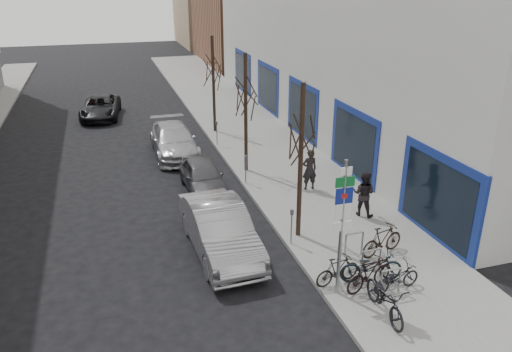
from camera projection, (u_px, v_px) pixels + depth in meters
ground at (257, 312)px, 13.69m from camera, size 120.00×120.00×0.00m
sidewalk_east at (284, 167)px, 23.73m from camera, size 5.00×70.00×0.15m
commercial_building at (443, 37)px, 30.61m from camera, size 20.00×32.00×10.00m
brick_building_far at (262, 22)px, 51.12m from camera, size 12.00×14.00×8.00m
tan_building_far at (230, 8)px, 64.33m from camera, size 13.00×12.00×9.00m
highway_sign_pole at (342, 221)px, 13.41m from camera, size 0.55×0.10×4.20m
bike_rack at (371, 259)px, 15.01m from camera, size 0.66×2.26×0.83m
tree_near at (302, 126)px, 15.94m from camera, size 1.80×1.80×5.50m
tree_mid at (246, 85)px, 21.69m from camera, size 1.80×1.80×5.50m
tree_far at (213, 62)px, 27.44m from camera, size 1.80×1.80×5.50m
meter_front at (292, 223)px, 16.58m from camera, size 0.10×0.08×1.27m
meter_mid at (246, 166)px, 21.45m from camera, size 0.10×0.08×1.27m
meter_back at (217, 131)px, 26.31m from camera, size 0.10×0.08×1.27m
bike_near_left at (386, 296)px, 13.13m from camera, size 0.68×1.99×1.20m
bike_near_right at (369, 274)px, 14.25m from camera, size 1.76×0.91×1.03m
bike_mid_curb at (371, 264)px, 14.61m from camera, size 1.96×0.91×1.15m
bike_mid_inner at (338, 270)px, 14.54m from camera, size 1.56×0.70×0.91m
bike_far_curb at (397, 276)px, 14.21m from camera, size 1.61×0.68×0.95m
bike_far_inner at (382, 240)px, 16.04m from camera, size 1.79×0.93×1.04m
parked_car_front at (220, 230)px, 16.35m from camera, size 1.96×5.09×1.66m
parked_car_mid at (203, 176)px, 21.07m from camera, size 1.62×3.95×1.34m
parked_car_back at (174, 140)px, 25.32m from camera, size 2.13×5.18×1.50m
lane_car at (101, 107)px, 31.91m from camera, size 2.84×5.09×1.35m
pedestrian_near at (309, 170)px, 20.79m from camera, size 0.65×0.43×1.76m
pedestrian_far at (364, 193)px, 18.55m from camera, size 0.77×0.76×1.76m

